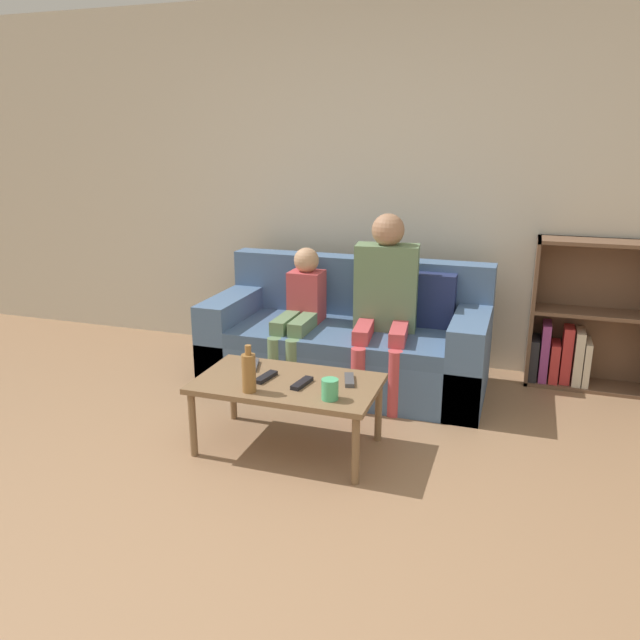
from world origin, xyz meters
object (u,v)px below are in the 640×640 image
(couch, at_px, (349,343))
(person_adult, at_px, (385,293))
(bookshelf, at_px, (582,328))
(tv_remote_1, at_px, (266,377))
(cup_near, at_px, (330,389))
(tv_remote_0, at_px, (302,383))
(bottle, at_px, (249,372))
(tv_remote_2, at_px, (349,380))
(tv_remote_3, at_px, (254,365))
(coffee_table, at_px, (287,388))
(person_child, at_px, (300,310))

(couch, xyz_separation_m, person_adult, (0.26, -0.07, 0.40))
(bookshelf, xyz_separation_m, tv_remote_1, (-1.67, -1.50, 0.00))
(couch, relative_size, cup_near, 17.70)
(bookshelf, height_order, tv_remote_1, bookshelf)
(tv_remote_0, bearing_deg, person_adult, 86.55)
(tv_remote_1, xyz_separation_m, bottle, (-0.01, -0.18, 0.09))
(couch, height_order, tv_remote_0, couch)
(tv_remote_2, bearing_deg, bottle, -165.12)
(tv_remote_3, relative_size, bottle, 0.71)
(tv_remote_2, xyz_separation_m, bottle, (-0.45, -0.29, 0.09))
(tv_remote_3, bearing_deg, cup_near, -45.94)
(tv_remote_3, bearing_deg, bookshelf, 18.89)
(bookshelf, height_order, coffee_table, bookshelf)
(couch, xyz_separation_m, cup_near, (0.24, -1.18, 0.17))
(person_adult, bearing_deg, bottle, -117.53)
(tv_remote_0, bearing_deg, bookshelf, 55.04)
(tv_remote_1, bearing_deg, cup_near, -9.85)
(person_adult, distance_m, cup_near, 1.14)
(couch, xyz_separation_m, bookshelf, (1.50, 0.47, 0.12))
(person_child, bearing_deg, person_adult, 5.62)
(couch, bearing_deg, person_child, -157.87)
(bookshelf, xyz_separation_m, tv_remote_0, (-1.46, -1.52, 0.00))
(tv_remote_2, bearing_deg, bookshelf, 31.12)
(coffee_table, xyz_separation_m, tv_remote_1, (-0.12, -0.01, 0.05))
(person_child, xyz_separation_m, tv_remote_1, (0.14, -0.91, -0.12))
(tv_remote_2, bearing_deg, tv_remote_1, 175.83)
(cup_near, height_order, tv_remote_2, cup_near)
(bookshelf, bearing_deg, tv_remote_0, -133.74)
(tv_remote_3, bearing_deg, tv_remote_1, -64.49)
(cup_near, bearing_deg, bottle, -174.94)
(couch, height_order, tv_remote_3, couch)
(couch, height_order, tv_remote_1, couch)
(tv_remote_0, height_order, tv_remote_1, same)
(bookshelf, distance_m, tv_remote_0, 2.11)
(person_adult, xyz_separation_m, tv_remote_1, (-0.43, -0.97, -0.27))
(bottle, bearing_deg, cup_near, 5.06)
(couch, height_order, cup_near, couch)
(bookshelf, bearing_deg, person_adult, -156.65)
(couch, bearing_deg, bookshelf, 17.33)
(coffee_table, bearing_deg, tv_remote_3, 152.51)
(person_adult, bearing_deg, couch, 158.85)
(cup_near, height_order, tv_remote_0, cup_near)
(person_child, xyz_separation_m, cup_near, (0.55, -1.05, -0.08))
(cup_near, bearing_deg, coffee_table, 151.74)
(coffee_table, height_order, tv_remote_2, tv_remote_2)
(person_adult, relative_size, tv_remote_0, 6.73)
(coffee_table, xyz_separation_m, tv_remote_3, (-0.26, 0.13, 0.05))
(bookshelf, relative_size, person_child, 1.09)
(tv_remote_2, bearing_deg, coffee_table, 178.87)
(tv_remote_0, distance_m, tv_remote_1, 0.22)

